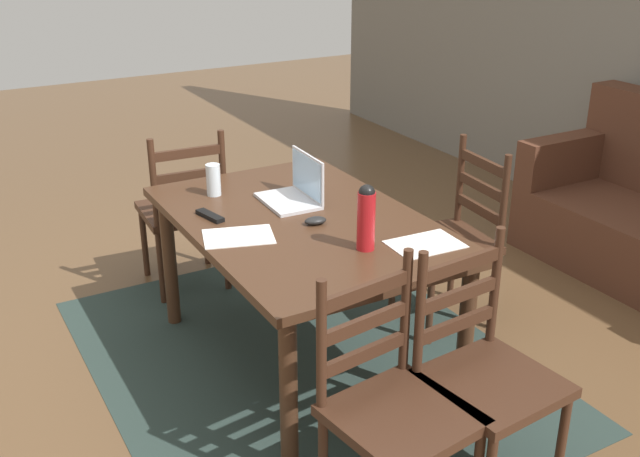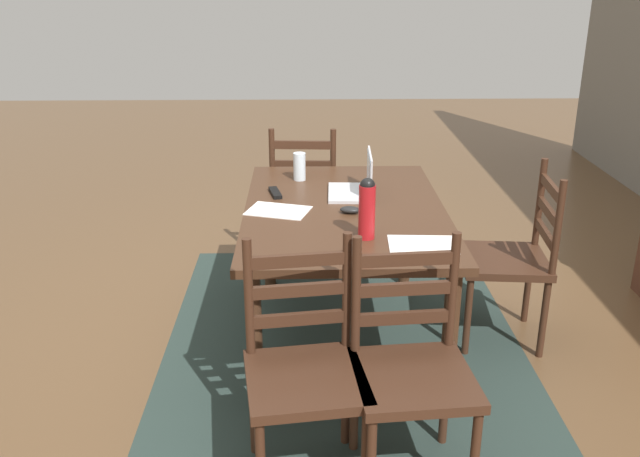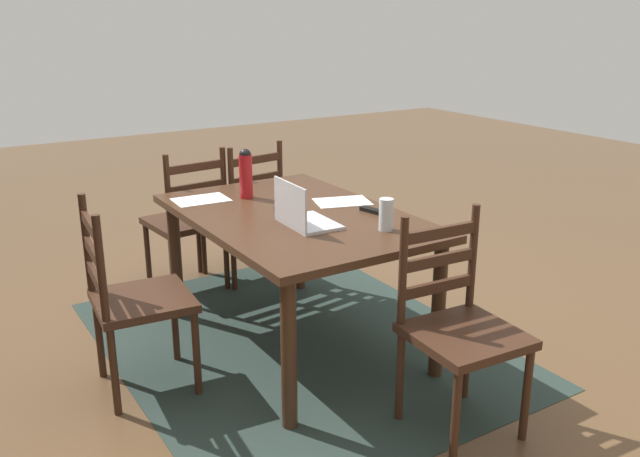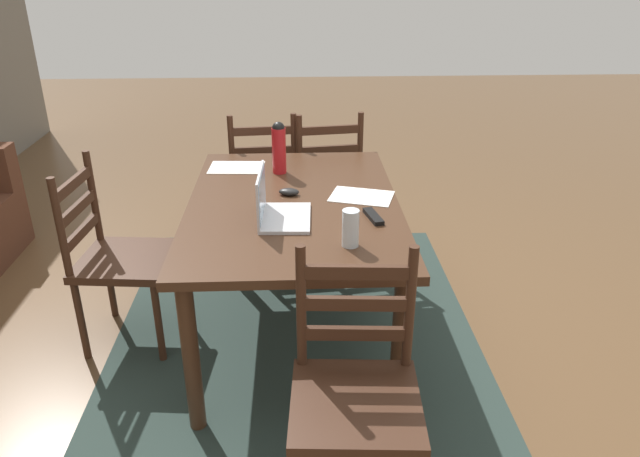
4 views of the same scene
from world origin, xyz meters
name	(u,v)px [view 3 (image 3 of 4)]	position (x,y,z in m)	size (l,w,h in m)	color
ground_plane	(296,343)	(0.00, 0.00, 0.00)	(14.00, 14.00, 0.00)	brown
area_rug	(296,342)	(0.00, 0.00, 0.00)	(2.36, 1.88, 0.01)	#283833
dining_table	(295,230)	(0.00, 0.00, 0.66)	(1.50, 1.00, 0.75)	#422819
chair_left_near	(459,329)	(-1.04, -0.20, 0.46)	(0.47, 0.47, 0.95)	#3D2316
chair_right_near	(244,212)	(1.04, -0.21, 0.46)	(0.50, 0.50, 0.95)	#3D2316
chair_right_far	(187,222)	(1.04, 0.20, 0.46)	(0.48, 0.48, 0.95)	#3D2316
chair_far_head	(134,300)	(0.00, 0.87, 0.46)	(0.48, 0.48, 0.95)	#3D2316
laptop	(301,215)	(-0.21, 0.08, 0.81)	(0.33, 0.23, 0.23)	silver
water_bottle	(246,173)	(0.41, 0.07, 0.89)	(0.07, 0.07, 0.28)	red
drinking_glass	(386,214)	(-0.48, -0.23, 0.83)	(0.07, 0.07, 0.16)	silver
computer_mouse	(283,207)	(0.08, 0.02, 0.77)	(0.06, 0.10, 0.03)	black
tv_remote	(374,211)	(-0.22, -0.36, 0.76)	(0.04, 0.17, 0.02)	black
paper_stack_left	(201,200)	(0.50, 0.31, 0.75)	(0.21, 0.30, 0.00)	white
paper_stack_right	(342,202)	(0.05, -0.33, 0.75)	(0.21, 0.30, 0.00)	white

